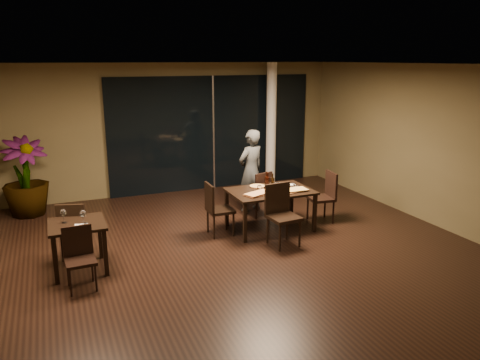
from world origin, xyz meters
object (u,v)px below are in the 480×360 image
(chair_main_right, at_px, (325,194))
(bottle_a, at_px, (268,181))
(chair_side_far, at_px, (74,227))
(side_table, at_px, (77,231))
(bottle_c, at_px, (266,180))
(chair_main_left, at_px, (216,206))
(diner, at_px, (251,171))
(potted_plant, at_px, (25,177))
(chair_main_near, at_px, (281,211))
(main_table, at_px, (270,194))
(chair_main_far, at_px, (260,192))
(bottle_b, at_px, (272,181))
(chair_side_near, at_px, (79,254))

(chair_main_right, relative_size, bottle_a, 3.00)
(chair_side_far, distance_m, bottle_a, 3.42)
(side_table, distance_m, bottle_c, 3.43)
(chair_main_left, height_order, diner, diner)
(bottle_a, height_order, bottle_c, same)
(chair_main_right, relative_size, diner, 0.58)
(chair_side_far, xyz_separation_m, diner, (3.56, 1.19, 0.33))
(chair_main_right, height_order, chair_side_far, chair_main_right)
(potted_plant, xyz_separation_m, bottle_a, (4.14, -2.56, 0.12))
(chair_main_near, xyz_separation_m, bottle_a, (0.10, 0.75, 0.33))
(main_table, distance_m, chair_main_far, 0.76)
(bottle_c, bearing_deg, chair_main_near, -97.60)
(potted_plant, bearing_deg, diner, -18.52)
(main_table, xyz_separation_m, potted_plant, (-4.17, 2.60, 0.12))
(chair_main_near, relative_size, bottle_c, 3.19)
(bottle_b, bearing_deg, main_table, -145.58)
(bottle_b, bearing_deg, bottle_a, 179.72)
(chair_side_far, bearing_deg, bottle_c, -161.21)
(chair_main_near, bearing_deg, chair_main_far, 74.21)
(chair_main_far, relative_size, chair_side_near, 1.06)
(diner, bearing_deg, chair_main_right, 112.77)
(main_table, xyz_separation_m, chair_side_far, (-3.43, -0.03, -0.15))
(main_table, xyz_separation_m, bottle_c, (-0.03, 0.10, 0.24))
(chair_side_far, relative_size, bottle_a, 2.87)
(side_table, height_order, bottle_b, bottle_b)
(potted_plant, distance_m, bottle_b, 4.95)
(chair_side_near, xyz_separation_m, bottle_c, (3.39, 1.15, 0.43))
(diner, xyz_separation_m, potted_plant, (-4.29, 1.44, -0.06))
(side_table, xyz_separation_m, chair_side_far, (-0.03, 0.47, -0.10))
(chair_main_right, xyz_separation_m, diner, (-1.06, 1.16, 0.30))
(bottle_b, distance_m, bottle_c, 0.11)
(chair_main_left, relative_size, chair_side_near, 1.11)
(chair_main_left, relative_size, bottle_a, 2.95)
(chair_main_left, xyz_separation_m, chair_side_far, (-2.40, -0.12, -0.01))
(chair_main_left, bearing_deg, bottle_b, -91.80)
(side_table, distance_m, bottle_a, 3.42)
(chair_side_far, bearing_deg, main_table, -162.92)
(chair_main_left, bearing_deg, diner, -46.34)
(diner, bearing_deg, side_table, 5.72)
(main_table, relative_size, bottle_a, 4.60)
(chair_main_right, xyz_separation_m, chair_side_far, (-4.62, -0.03, -0.02))
(chair_main_far, relative_size, chair_main_right, 0.94)
(bottle_a, height_order, bottle_b, bottle_a)
(main_table, distance_m, chair_main_left, 1.04)
(chair_main_left, bearing_deg, side_table, 104.76)
(chair_side_near, height_order, bottle_a, bottle_a)
(chair_main_near, distance_m, chair_side_near, 3.30)
(bottle_b, relative_size, bottle_c, 0.92)
(chair_side_far, bearing_deg, chair_main_near, -174.98)
(side_table, xyz_separation_m, chair_main_near, (3.26, -0.20, -0.04))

